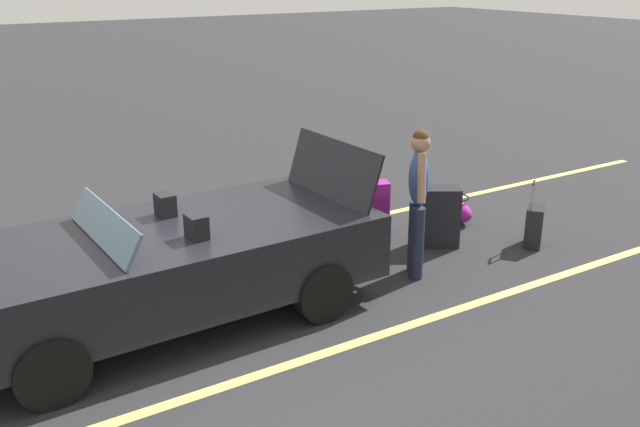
# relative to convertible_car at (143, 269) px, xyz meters

# --- Properties ---
(ground_plane) EXTENTS (80.00, 80.00, 0.00)m
(ground_plane) POSITION_rel_convertible_car_xyz_m (-0.20, -0.00, -0.59)
(ground_plane) COLOR #28282B
(lot_line_near) EXTENTS (18.00, 0.12, 0.01)m
(lot_line_near) POSITION_rel_convertible_car_xyz_m (-0.20, -1.36, -0.59)
(lot_line_near) COLOR #EAE066
(lot_line_near) RESTS_ON ground_plane
(lot_line_mid) EXTENTS (18.00, 0.12, 0.01)m
(lot_line_mid) POSITION_rel_convertible_car_xyz_m (-0.20, 1.34, -0.59)
(lot_line_mid) COLOR #EAE066
(lot_line_mid) RESTS_ON ground_plane
(convertible_car) EXTENTS (4.19, 1.91, 1.53)m
(convertible_car) POSITION_rel_convertible_car_xyz_m (0.00, 0.00, 0.00)
(convertible_car) COLOR black
(convertible_car) RESTS_ON ground_plane
(suitcase_large_black) EXTENTS (0.56, 0.49, 0.74)m
(suitcase_large_black) POSITION_rel_convertible_car_xyz_m (-3.75, -0.10, -0.22)
(suitcase_large_black) COLOR black
(suitcase_large_black) RESTS_ON ground_plane
(suitcase_medium_bright) EXTENTS (0.46, 0.38, 0.62)m
(suitcase_medium_bright) POSITION_rel_convertible_car_xyz_m (-3.43, -1.03, -0.28)
(suitcase_medium_bright) COLOR #991E8C
(suitcase_medium_bright) RESTS_ON ground_plane
(suitcase_small_carryon) EXTENTS (0.39, 0.37, 0.81)m
(suitcase_small_carryon) POSITION_rel_convertible_car_xyz_m (-4.72, 0.54, -0.34)
(suitcase_small_carryon) COLOR black
(suitcase_small_carryon) RESTS_ON ground_plane
(duffel_bag) EXTENTS (0.40, 0.66, 0.34)m
(duffel_bag) POSITION_rel_convertible_car_xyz_m (-4.52, -0.65, -0.43)
(duffel_bag) COLOR #991E8C
(duffel_bag) RESTS_ON ground_plane
(traveler_person) EXTENTS (0.40, 0.56, 1.65)m
(traveler_person) POSITION_rel_convertible_car_xyz_m (-2.93, 0.43, 0.34)
(traveler_person) COLOR #1E2338
(traveler_person) RESTS_ON ground_plane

